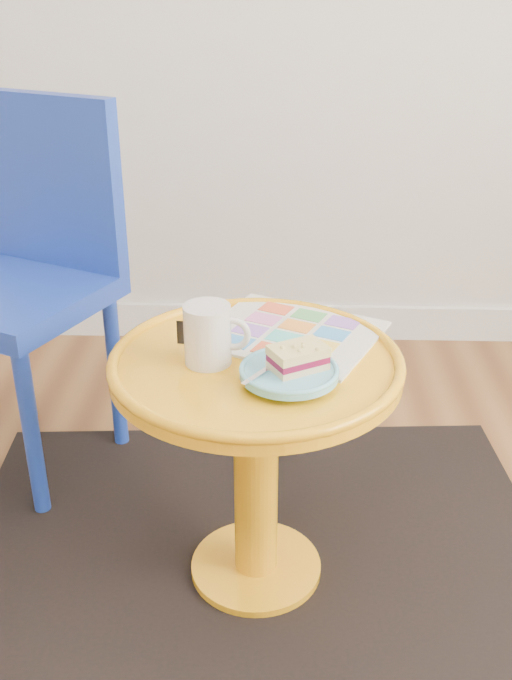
{
  "coord_description": "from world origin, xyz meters",
  "views": [
    {
      "loc": [
        0.41,
        -0.4,
        1.17
      ],
      "look_at": [
        0.37,
        0.84,
        0.56
      ],
      "focal_mm": 40.0,
      "sensor_mm": 36.0,
      "label": 1
    }
  ],
  "objects_px": {
    "side_table": "(256,426)",
    "mug": "(209,333)",
    "chair": "(29,264)",
    "plate": "(289,373)",
    "newspaper": "(291,333)"
  },
  "relations": [
    {
      "from": "side_table",
      "to": "chair",
      "type": "distance_m",
      "value": 0.75
    },
    {
      "from": "chair",
      "to": "plate",
      "type": "height_order",
      "value": "chair"
    },
    {
      "from": "chair",
      "to": "side_table",
      "type": "bearing_deg",
      "value": -14.81
    },
    {
      "from": "side_table",
      "to": "plate",
      "type": "distance_m",
      "value": 0.19
    },
    {
      "from": "mug",
      "to": "plate",
      "type": "bearing_deg",
      "value": -17.07
    },
    {
      "from": "newspaper",
      "to": "chair",
      "type": "bearing_deg",
      "value": 176.28
    },
    {
      "from": "side_table",
      "to": "mug",
      "type": "relative_size",
      "value": 4.43
    },
    {
      "from": "newspaper",
      "to": "mug",
      "type": "height_order",
      "value": "mug"
    },
    {
      "from": "chair",
      "to": "plate",
      "type": "bearing_deg",
      "value": -16.58
    },
    {
      "from": "side_table",
      "to": "plate",
      "type": "bearing_deg",
      "value": -53.94
    },
    {
      "from": "side_table",
      "to": "mug",
      "type": "distance_m",
      "value": 0.22
    },
    {
      "from": "newspaper",
      "to": "mug",
      "type": "bearing_deg",
      "value": -115.08
    },
    {
      "from": "newspaper",
      "to": "mug",
      "type": "distance_m",
      "value": 0.2
    },
    {
      "from": "chair",
      "to": "mug",
      "type": "bearing_deg",
      "value": -20.28
    },
    {
      "from": "newspaper",
      "to": "mug",
      "type": "relative_size",
      "value": 2.63
    }
  ]
}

